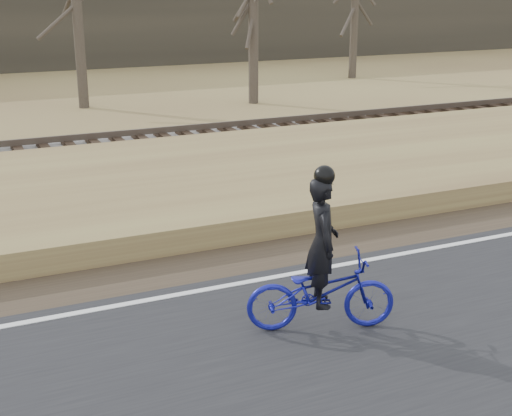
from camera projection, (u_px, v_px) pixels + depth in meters
name	position (u px, v px, depth m)	size (l,w,h in m)	color
ground	(5.00, 338.00, 9.10)	(120.00, 120.00, 0.00)	#988A4D
edge_line	(3.00, 326.00, 9.26)	(120.00, 0.12, 0.01)	silver
cyclist	(321.00, 279.00, 9.03)	(2.02, 1.24, 2.17)	navy
bare_tree_center	(76.00, 2.00, 24.28)	(0.36, 0.36, 7.23)	#453D33
bare_tree_right	(253.00, 16.00, 25.37)	(0.36, 0.36, 6.24)	#453D33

